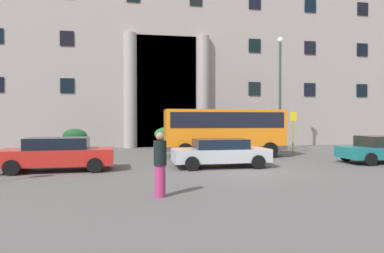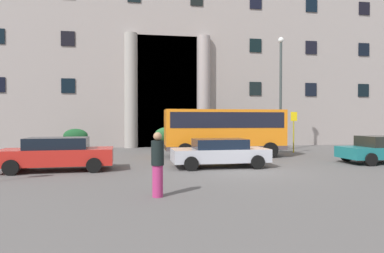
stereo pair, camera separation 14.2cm
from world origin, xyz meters
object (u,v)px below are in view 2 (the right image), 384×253
object	(u,v)px
white_taxi_kerbside	(220,152)
parked_estate_mid	(58,154)
hedge_planter_entrance_right	(228,140)
hedge_planter_east	(169,139)
hedge_planter_entrance_left	(276,140)
scooter_by_planter	(217,153)
orange_minibus	(224,129)
pedestrian_woman_with_bag	(158,164)
bus_stop_sign	(294,128)
lamppost_plaza_centre	(281,85)
hedge_planter_far_east	(76,140)

from	to	relation	value
white_taxi_kerbside	parked_estate_mid	size ratio (longest dim) A/B	0.94
hedge_planter_entrance_right	hedge_planter_east	bearing A→B (deg)	-179.89
hedge_planter_entrance_left	scooter_by_planter	bearing A→B (deg)	-130.66
orange_minibus	hedge_planter_entrance_left	size ratio (longest dim) A/B	4.60
hedge_planter_entrance_right	hedge_planter_entrance_left	distance (m)	3.88
scooter_by_planter	pedestrian_woman_with_bag	size ratio (longest dim) A/B	1.07
bus_stop_sign	hedge_planter_east	size ratio (longest dim) A/B	1.26
hedge_planter_entrance_right	lamppost_plaza_centre	xyz separation A→B (m)	(3.33, -1.88, 3.99)
bus_stop_sign	lamppost_plaza_centre	distance (m)	3.42
lamppost_plaza_centre	hedge_planter_east	bearing A→B (deg)	166.50
hedge_planter_east	pedestrian_woman_with_bag	distance (m)	14.83
white_taxi_kerbside	lamppost_plaza_centre	distance (m)	10.49
hedge_planter_entrance_left	hedge_planter_far_east	size ratio (longest dim) A/B	0.89
white_taxi_kerbside	scooter_by_planter	bearing A→B (deg)	78.08
orange_minibus	hedge_planter_far_east	bearing A→B (deg)	153.51
hedge_planter_east	hedge_planter_entrance_right	bearing A→B (deg)	0.11
orange_minibus	scooter_by_planter	world-z (taller)	orange_minibus
hedge_planter_far_east	white_taxi_kerbside	world-z (taller)	hedge_planter_far_east
hedge_planter_entrance_left	scooter_by_planter	size ratio (longest dim) A/B	0.78
lamppost_plaza_centre	hedge_planter_entrance_left	bearing A→B (deg)	75.48
lamppost_plaza_centre	orange_minibus	bearing A→B (deg)	-147.77
scooter_by_planter	parked_estate_mid	bearing A→B (deg)	-149.88
white_taxi_kerbside	scooter_by_planter	distance (m)	2.09
hedge_planter_entrance_left	lamppost_plaza_centre	xyz separation A→B (m)	(-0.55, -2.11, 4.05)
parked_estate_mid	lamppost_plaza_centre	distance (m)	15.77
bus_stop_sign	parked_estate_mid	world-z (taller)	bus_stop_sign
hedge_planter_entrance_right	hedge_planter_far_east	distance (m)	11.02
hedge_planter_far_east	white_taxi_kerbside	bearing A→B (deg)	-48.60
hedge_planter_east	pedestrian_woman_with_bag	xyz separation A→B (m)	(-1.60, -14.74, 0.12)
hedge_planter_east	scooter_by_planter	xyz separation A→B (m)	(1.91, -7.24, -0.35)
hedge_planter_entrance_right	white_taxi_kerbside	xyz separation A→B (m)	(-2.93, -9.29, 0.01)
bus_stop_sign	parked_estate_mid	xyz separation A→B (m)	(-13.56, -5.73, -0.94)
hedge_planter_east	pedestrian_woman_with_bag	size ratio (longest dim) A/B	1.18
bus_stop_sign	hedge_planter_entrance_right	xyz separation A→B (m)	(-3.52, 3.54, -1.00)
white_taxi_kerbside	hedge_planter_entrance_right	bearing A→B (deg)	71.19
orange_minibus	hedge_planter_entrance_left	distance (m)	7.67
bus_stop_sign	hedge_planter_east	xyz separation A→B (m)	(-7.98, 3.53, -0.87)
white_taxi_kerbside	lamppost_plaza_centre	xyz separation A→B (m)	(6.26, 7.41, 3.98)
white_taxi_kerbside	parked_estate_mid	distance (m)	7.11
white_taxi_kerbside	pedestrian_woman_with_bag	bearing A→B (deg)	-121.06
parked_estate_mid	lamppost_plaza_centre	bearing A→B (deg)	25.58
hedge_planter_entrance_left	white_taxi_kerbside	size ratio (longest dim) A/B	0.35
orange_minibus	hedge_planter_entrance_right	size ratio (longest dim) A/B	3.71
parked_estate_mid	lamppost_plaza_centre	xyz separation A→B (m)	(13.37, 7.39, 3.92)
hedge_planter_east	lamppost_plaza_centre	bearing A→B (deg)	-13.50
parked_estate_mid	scooter_by_planter	distance (m)	7.76
scooter_by_planter	bus_stop_sign	bearing A→B (deg)	46.47
bus_stop_sign	pedestrian_woman_with_bag	xyz separation A→B (m)	(-9.58, -11.21, -0.74)
bus_stop_sign	lamppost_plaza_centre	world-z (taller)	lamppost_plaza_centre
parked_estate_mid	pedestrian_woman_with_bag	xyz separation A→B (m)	(3.98, -5.48, 0.19)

